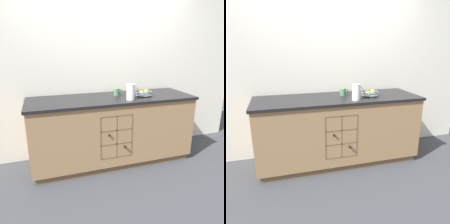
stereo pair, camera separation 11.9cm
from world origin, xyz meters
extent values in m
plane|color=#383A3F|center=(0.00, 0.00, 0.00)|extent=(14.00, 14.00, 0.00)
cube|color=silver|center=(0.00, 0.41, 1.27)|extent=(4.58, 0.06, 2.55)
cube|color=brown|center=(0.00, 0.00, 0.04)|extent=(2.12, 0.61, 0.09)
cube|color=#99724C|center=(0.00, 0.00, 0.50)|extent=(2.18, 0.67, 0.81)
cube|color=black|center=(0.00, 0.00, 0.92)|extent=(2.22, 0.71, 0.03)
cube|color=brown|center=(-0.05, -0.24, 0.51)|extent=(0.41, 0.01, 0.55)
cube|color=brown|center=(-0.25, -0.29, 0.51)|extent=(0.02, 0.10, 0.55)
cube|color=brown|center=(0.16, -0.29, 0.51)|extent=(0.02, 0.10, 0.55)
cube|color=brown|center=(-0.05, -0.29, 0.23)|extent=(0.41, 0.10, 0.02)
cube|color=brown|center=(-0.05, -0.29, 0.41)|extent=(0.41, 0.10, 0.02)
cube|color=brown|center=(-0.05, -0.29, 0.60)|extent=(0.41, 0.10, 0.02)
cube|color=brown|center=(-0.05, -0.29, 0.78)|extent=(0.41, 0.10, 0.02)
cube|color=brown|center=(-0.05, -0.29, 0.51)|extent=(0.02, 0.10, 0.55)
cylinder|color=black|center=(0.06, -0.18, 0.37)|extent=(0.08, 0.21, 0.08)
cylinder|color=black|center=(0.06, -0.33, 0.37)|extent=(0.03, 0.09, 0.03)
cylinder|color=black|center=(-0.15, -0.19, 0.55)|extent=(0.07, 0.19, 0.07)
cylinder|color=black|center=(-0.15, -0.32, 0.55)|extent=(0.03, 0.08, 0.03)
cylinder|color=#4C5666|center=(0.44, -0.04, 0.94)|extent=(0.11, 0.11, 0.01)
cone|color=#4C5666|center=(0.44, -0.04, 0.98)|extent=(0.23, 0.23, 0.05)
torus|color=#4C5666|center=(0.44, -0.04, 0.99)|extent=(0.25, 0.25, 0.02)
sphere|color=#7FA838|center=(0.40, -0.06, 0.98)|extent=(0.07, 0.07, 0.07)
sphere|color=red|center=(0.43, -0.01, 0.98)|extent=(0.07, 0.07, 0.07)
sphere|color=#7FA838|center=(0.49, -0.03, 0.99)|extent=(0.08, 0.08, 0.08)
cylinder|color=silver|center=(0.18, -0.21, 1.04)|extent=(0.11, 0.11, 0.20)
torus|color=silver|center=(0.18, -0.21, 1.14)|extent=(0.11, 0.11, 0.01)
torus|color=silver|center=(0.24, -0.21, 1.05)|extent=(0.11, 0.01, 0.11)
cylinder|color=#4C7A56|center=(0.10, 0.09, 0.99)|extent=(0.08, 0.08, 0.10)
torus|color=#4C7A56|center=(0.14, 0.09, 0.99)|extent=(0.07, 0.01, 0.07)
camera|label=1|loc=(-0.88, -2.70, 1.61)|focal=35.00mm
camera|label=2|loc=(-0.77, -2.74, 1.61)|focal=35.00mm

